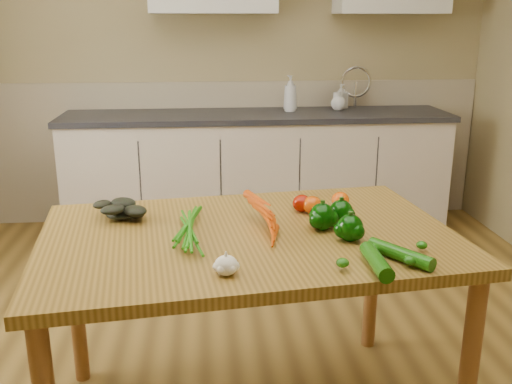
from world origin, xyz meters
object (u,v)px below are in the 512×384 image
object	(u,v)px
soap_bottle_a	(290,93)
garlic_bulb	(226,265)
leafy_greens	(121,206)
tomato_b	(312,205)
tomato_a	(302,203)
zucchini_b	(376,262)
pepper_a	(322,217)
soap_bottle_b	(341,96)
pepper_b	(341,212)
pepper_c	(350,228)
carrot_bunch	(241,221)
tomato_c	(340,200)
soap_bottle_c	(339,100)
table	(249,255)
zucchini_a	(400,254)

from	to	relation	value
soap_bottle_a	garlic_bulb	bearing A→B (deg)	56.63
leafy_greens	tomato_b	world-z (taller)	leafy_greens
garlic_bulb	tomato_b	size ratio (longest dim) A/B	0.92
tomato_a	zucchini_b	distance (m)	0.59
leafy_greens	pepper_a	world-z (taller)	leafy_greens
soap_bottle_b	pepper_a	bearing A→B (deg)	123.61
pepper_b	tomato_b	size ratio (longest dim) A/B	1.18
leafy_greens	pepper_c	size ratio (longest dim) A/B	2.27
garlic_bulb	carrot_bunch	bearing A→B (deg)	79.31
tomato_a	pepper_c	bearing A→B (deg)	-70.68
tomato_c	pepper_a	bearing A→B (deg)	-117.14
tomato_a	carrot_bunch	bearing A→B (deg)	-143.09
soap_bottle_c	pepper_c	world-z (taller)	soap_bottle_c
table	zucchini_a	size ratio (longest dim) A/B	6.75
table	pepper_c	world-z (taller)	pepper_c
tomato_a	zucchini_b	bearing A→B (deg)	-76.55
pepper_c	tomato_b	world-z (taller)	pepper_c
soap_bottle_a	leafy_greens	bearing A→B (deg)	44.08
tomato_c	zucchini_b	bearing A→B (deg)	-92.73
leafy_greens	tomato_b	distance (m)	0.76
carrot_bunch	leafy_greens	size ratio (longest dim) A/B	1.30
tomato_a	tomato_b	bearing A→B (deg)	-36.30
carrot_bunch	zucchini_b	bearing A→B (deg)	-50.54
garlic_bulb	zucchini_a	world-z (taller)	garlic_bulb
soap_bottle_a	soap_bottle_c	xyz separation A→B (m)	(0.37, 0.03, -0.06)
tomato_c	zucchini_a	size ratio (longest dim) A/B	0.31
leafy_greens	tomato_a	size ratio (longest dim) A/B	2.79
carrot_bunch	pepper_a	bearing A→B (deg)	-9.88
soap_bottle_a	carrot_bunch	size ratio (longest dim) A/B	0.95
zucchini_b	soap_bottle_c	bearing A→B (deg)	79.52
soap_bottle_c	carrot_bunch	bearing A→B (deg)	-117.39
table	pepper_b	distance (m)	0.39
pepper_a	pepper_b	size ratio (longest dim) A/B	1.07
garlic_bulb	pepper_a	xyz separation A→B (m)	(0.37, 0.36, 0.02)
zucchini_b	garlic_bulb	bearing A→B (deg)	179.60
pepper_b	soap_bottle_a	bearing A→B (deg)	86.61
tomato_b	zucchini_b	size ratio (longest dim) A/B	0.36
carrot_bunch	tomato_b	size ratio (longest dim) A/B	3.55
pepper_a	soap_bottle_b	bearing A→B (deg)	75.24
soap_bottle_b	zucchini_b	bearing A→B (deg)	127.48
garlic_bulb	tomato_c	bearing A→B (deg)	50.75
pepper_b	pepper_c	size ratio (longest dim) A/B	0.98
carrot_bunch	tomato_a	distance (m)	0.32
leafy_greens	tomato_b	xyz separation A→B (m)	(0.76, -0.00, -0.02)
table	garlic_bulb	bearing A→B (deg)	-111.90
table	zucchini_b	xyz separation A→B (m)	(0.37, -0.36, 0.12)
soap_bottle_a	garlic_bulb	size ratio (longest dim) A/B	3.65
tomato_b	pepper_c	bearing A→B (deg)	-75.58
soap_bottle_c	tomato_b	distance (m)	2.19
garlic_bulb	pepper_b	world-z (taller)	pepper_b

